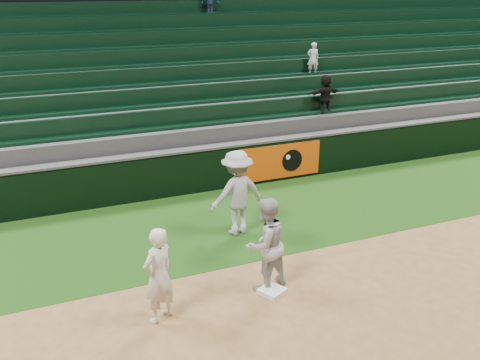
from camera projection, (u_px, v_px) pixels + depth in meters
name	position (u px, v px, depth m)	size (l,w,h in m)	color
ground	(258.00, 287.00, 10.14)	(70.00, 70.00, 0.00)	brown
foul_grass	(205.00, 225.00, 12.72)	(36.00, 4.20, 0.01)	#15370D
first_base	(272.00, 291.00, 9.91)	(0.42, 0.42, 0.09)	white
first_baseman	(158.00, 275.00, 8.88)	(0.62, 0.41, 1.71)	white
baserunner	(266.00, 244.00, 9.84)	(0.88, 0.68, 1.80)	#ABAFB6
base_coach	(237.00, 193.00, 12.00)	(1.27, 0.73, 1.97)	#A7AAB5
field_wall	(178.00, 172.00, 14.41)	(36.00, 0.45, 1.25)	black
stadium_seating	(142.00, 106.00, 17.29)	(36.00, 5.95, 5.39)	#343436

